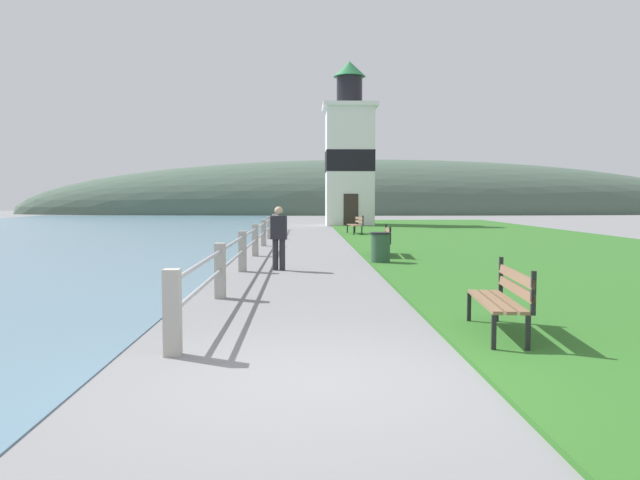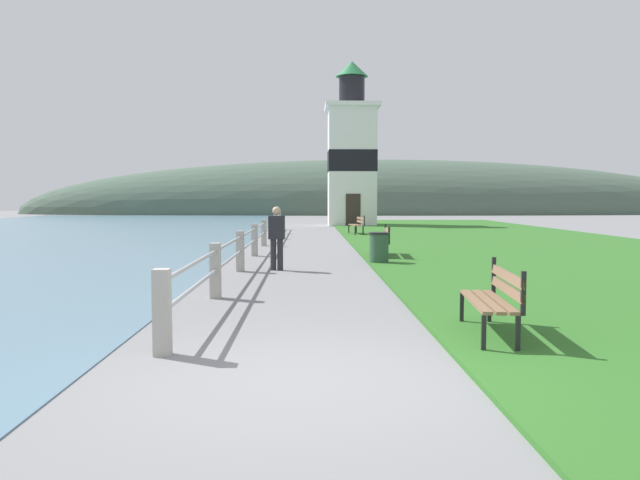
% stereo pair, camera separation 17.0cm
% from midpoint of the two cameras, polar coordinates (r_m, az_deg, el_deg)
% --- Properties ---
extents(ground_plane, '(160.00, 160.00, 0.00)m').
position_cam_midpoint_polar(ground_plane, '(6.07, -1.40, -12.75)').
color(ground_plane, slate).
extents(grass_verge, '(12.00, 50.46, 0.06)m').
position_cam_midpoint_polar(grass_verge, '(23.96, 17.10, -0.40)').
color(grass_verge, '#2D6623').
rests_on(grass_verge, ground_plane).
extents(seawall_railing, '(0.18, 27.77, 0.96)m').
position_cam_midpoint_polar(seawall_railing, '(20.71, -5.76, 0.57)').
color(seawall_railing, '#A8A399').
rests_on(seawall_railing, ground_plane).
extents(park_bench_near, '(0.63, 1.70, 0.94)m').
position_cam_midpoint_polar(park_bench_near, '(7.98, 15.82, -4.93)').
color(park_bench_near, brown).
rests_on(park_bench_near, ground_plane).
extents(park_bench_midway, '(0.59, 1.84, 0.94)m').
position_cam_midpoint_polar(park_bench_midway, '(18.26, 5.51, 0.08)').
color(park_bench_midway, brown).
rests_on(park_bench_midway, ground_plane).
extents(park_bench_far, '(0.66, 1.79, 0.94)m').
position_cam_midpoint_polar(park_bench_far, '(29.32, 3.17, 1.51)').
color(park_bench_far, brown).
rests_on(park_bench_far, ground_plane).
extents(lighthouse, '(3.39, 3.39, 10.31)m').
position_cam_midpoint_polar(lighthouse, '(39.86, 2.57, 7.66)').
color(lighthouse, white).
rests_on(lighthouse, ground_plane).
extents(person_strolling, '(0.40, 0.25, 1.53)m').
position_cam_midpoint_polar(person_strolling, '(14.99, -4.12, 0.39)').
color(person_strolling, '#28282D').
rests_on(person_strolling, ground_plane).
extents(trash_bin, '(0.54, 0.54, 0.84)m').
position_cam_midpoint_polar(trash_bin, '(16.38, 5.25, -0.76)').
color(trash_bin, '#2D5138').
rests_on(trash_bin, ground_plane).
extents(distant_hillside, '(80.00, 16.00, 12.00)m').
position_cam_midpoint_polar(distant_hillside, '(69.94, 5.06, 2.42)').
color(distant_hillside, '#475B4C').
rests_on(distant_hillside, ground_plane).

